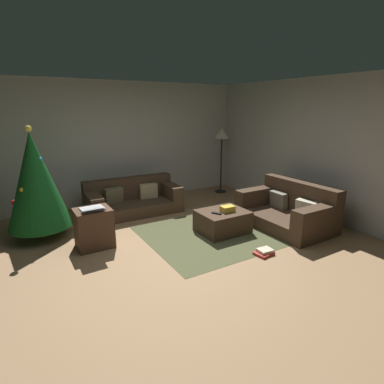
{
  "coord_description": "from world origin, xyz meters",
  "views": [
    {
      "loc": [
        -1.9,
        -3.49,
        2.06
      ],
      "look_at": [
        0.53,
        0.57,
        0.75
      ],
      "focal_mm": 28.84,
      "sensor_mm": 36.0,
      "label": 1
    }
  ],
  "objects_px": {
    "side_table": "(94,228)",
    "corner_lamp": "(222,138)",
    "couch_right": "(289,210)",
    "christmas_tree": "(35,181)",
    "gift_box": "(228,209)",
    "book_stack": "(264,252)",
    "ottoman": "(223,221)",
    "couch_left": "(132,199)",
    "tv_remote": "(216,213)",
    "laptop": "(93,207)"
  },
  "relations": [
    {
      "from": "ottoman",
      "to": "christmas_tree",
      "type": "xyz_separation_m",
      "value": [
        -2.66,
        1.34,
        0.76
      ]
    },
    {
      "from": "couch_left",
      "to": "gift_box",
      "type": "distance_m",
      "value": 2.1
    },
    {
      "from": "side_table",
      "to": "gift_box",
      "type": "bearing_deg",
      "value": -15.76
    },
    {
      "from": "couch_right",
      "to": "christmas_tree",
      "type": "xyz_separation_m",
      "value": [
        -3.85,
        1.7,
        0.66
      ]
    },
    {
      "from": "couch_left",
      "to": "christmas_tree",
      "type": "relative_size",
      "value": 1.03
    },
    {
      "from": "side_table",
      "to": "christmas_tree",
      "type": "bearing_deg",
      "value": 128.75
    },
    {
      "from": "couch_right",
      "to": "christmas_tree",
      "type": "distance_m",
      "value": 4.26
    },
    {
      "from": "couch_left",
      "to": "tv_remote",
      "type": "bearing_deg",
      "value": 114.52
    },
    {
      "from": "laptop",
      "to": "corner_lamp",
      "type": "distance_m",
      "value": 3.92
    },
    {
      "from": "tv_remote",
      "to": "laptop",
      "type": "height_order",
      "value": "laptop"
    },
    {
      "from": "christmas_tree",
      "to": "corner_lamp",
      "type": "height_order",
      "value": "christmas_tree"
    },
    {
      "from": "couch_left",
      "to": "corner_lamp",
      "type": "bearing_deg",
      "value": -170.86
    },
    {
      "from": "couch_right",
      "to": "couch_left",
      "type": "bearing_deg",
      "value": 44.61
    },
    {
      "from": "christmas_tree",
      "to": "corner_lamp",
      "type": "relative_size",
      "value": 1.14
    },
    {
      "from": "gift_box",
      "to": "side_table",
      "type": "relative_size",
      "value": 0.38
    },
    {
      "from": "gift_box",
      "to": "side_table",
      "type": "height_order",
      "value": "side_table"
    },
    {
      "from": "couch_left",
      "to": "christmas_tree",
      "type": "height_order",
      "value": "christmas_tree"
    },
    {
      "from": "couch_left",
      "to": "couch_right",
      "type": "height_order",
      "value": "couch_right"
    },
    {
      "from": "corner_lamp",
      "to": "side_table",
      "type": "bearing_deg",
      "value": -155.86
    },
    {
      "from": "ottoman",
      "to": "side_table",
      "type": "distance_m",
      "value": 2.08
    },
    {
      "from": "laptop",
      "to": "tv_remote",
      "type": "bearing_deg",
      "value": -15.93
    },
    {
      "from": "couch_right",
      "to": "laptop",
      "type": "xyz_separation_m",
      "value": [
        -3.2,
        0.83,
        0.37
      ]
    },
    {
      "from": "ottoman",
      "to": "christmas_tree",
      "type": "distance_m",
      "value": 3.07
    },
    {
      "from": "side_table",
      "to": "laptop",
      "type": "height_order",
      "value": "laptop"
    },
    {
      "from": "book_stack",
      "to": "corner_lamp",
      "type": "distance_m",
      "value": 3.67
    },
    {
      "from": "christmas_tree",
      "to": "side_table",
      "type": "bearing_deg",
      "value": -51.25
    },
    {
      "from": "corner_lamp",
      "to": "book_stack",
      "type": "bearing_deg",
      "value": -115.38
    },
    {
      "from": "couch_left",
      "to": "laptop",
      "type": "relative_size",
      "value": 4.33
    },
    {
      "from": "tv_remote",
      "to": "ottoman",
      "type": "bearing_deg",
      "value": -11.97
    },
    {
      "from": "laptop",
      "to": "side_table",
      "type": "bearing_deg",
      "value": 92.49
    },
    {
      "from": "ottoman",
      "to": "couch_left",
      "type": "bearing_deg",
      "value": 117.79
    },
    {
      "from": "ottoman",
      "to": "gift_box",
      "type": "bearing_deg",
      "value": -43.53
    },
    {
      "from": "gift_box",
      "to": "book_stack",
      "type": "height_order",
      "value": "gift_box"
    },
    {
      "from": "book_stack",
      "to": "tv_remote",
      "type": "bearing_deg",
      "value": 101.14
    },
    {
      "from": "ottoman",
      "to": "tv_remote",
      "type": "distance_m",
      "value": 0.27
    },
    {
      "from": "ottoman",
      "to": "side_table",
      "type": "xyz_separation_m",
      "value": [
        -2.01,
        0.53,
        0.11
      ]
    },
    {
      "from": "gift_box",
      "to": "side_table",
      "type": "distance_m",
      "value": 2.15
    },
    {
      "from": "gift_box",
      "to": "laptop",
      "type": "relative_size",
      "value": 0.53
    },
    {
      "from": "christmas_tree",
      "to": "corner_lamp",
      "type": "xyz_separation_m",
      "value": [
        4.15,
        0.76,
        0.39
      ]
    },
    {
      "from": "couch_left",
      "to": "book_stack",
      "type": "relative_size",
      "value": 6.56
    },
    {
      "from": "couch_left",
      "to": "book_stack",
      "type": "bearing_deg",
      "value": 110.77
    },
    {
      "from": "couch_left",
      "to": "tv_remote",
      "type": "relative_size",
      "value": 11.54
    },
    {
      "from": "laptop",
      "to": "book_stack",
      "type": "bearing_deg",
      "value": -35.95
    },
    {
      "from": "gift_box",
      "to": "tv_remote",
      "type": "relative_size",
      "value": 1.4
    },
    {
      "from": "side_table",
      "to": "corner_lamp",
      "type": "distance_m",
      "value": 3.97
    },
    {
      "from": "ottoman",
      "to": "tv_remote",
      "type": "height_order",
      "value": "tv_remote"
    },
    {
      "from": "couch_left",
      "to": "tv_remote",
      "type": "distance_m",
      "value": 2.0
    },
    {
      "from": "tv_remote",
      "to": "laptop",
      "type": "bearing_deg",
      "value": 133.88
    },
    {
      "from": "tv_remote",
      "to": "corner_lamp",
      "type": "bearing_deg",
      "value": 22.25
    },
    {
      "from": "christmas_tree",
      "to": "ottoman",
      "type": "bearing_deg",
      "value": -26.68
    }
  ]
}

